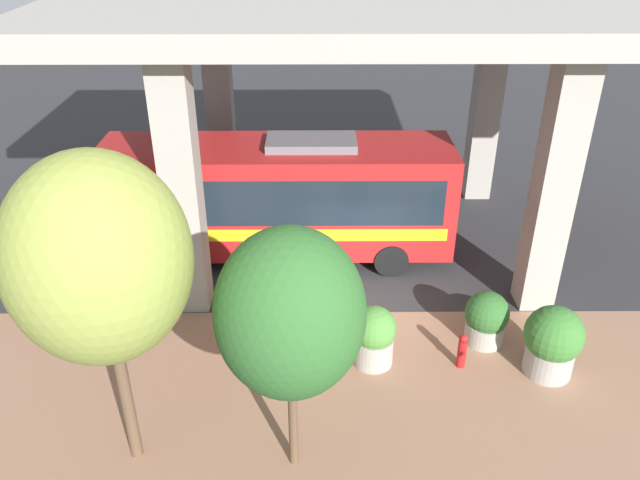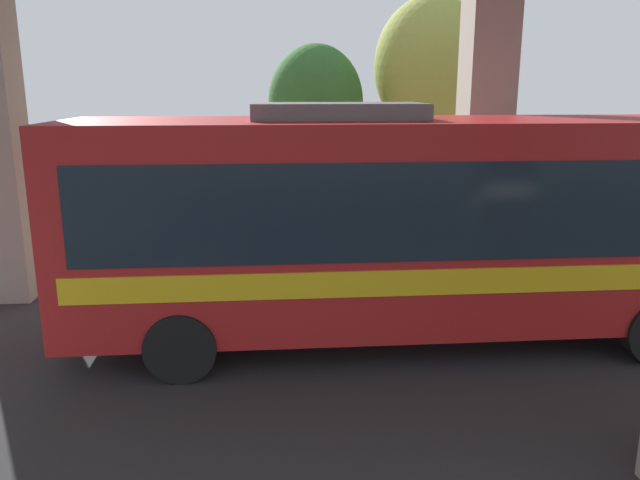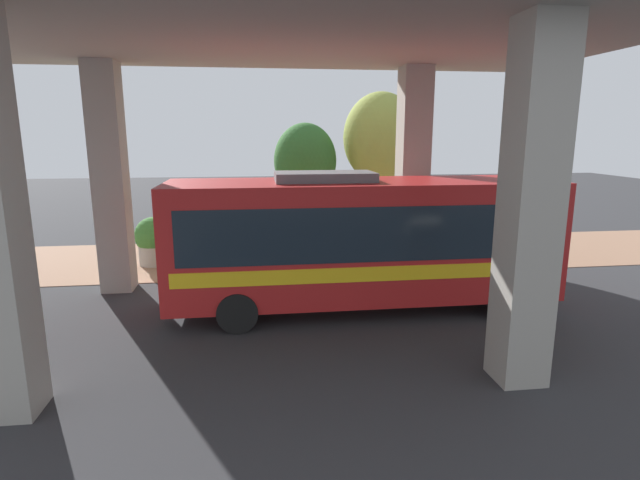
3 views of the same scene
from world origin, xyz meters
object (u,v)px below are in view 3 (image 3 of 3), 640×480
bus (362,236)px  planter_extra (266,243)px  fire_hydrant (209,252)px  planter_front (154,241)px  planter_middle (184,253)px  street_tree_near (305,161)px  street_tree_far (380,138)px  planter_back (324,242)px

bus → planter_extra: bearing=-154.4°
fire_hydrant → planter_extra: 2.09m
planter_front → planter_extra: size_ratio=1.15×
planter_front → planter_extra: planter_front is taller
bus → planter_front: (-5.56, -6.52, -1.13)m
bus → planter_middle: size_ratio=7.25×
planter_extra → street_tree_near: size_ratio=0.30×
bus → planter_extra: bus is taller
planter_middle → planter_extra: size_ratio=0.92×
street_tree_near → street_tree_far: size_ratio=0.80×
planter_extra → street_tree_far: size_ratio=0.24×
planter_back → planter_extra: (-0.13, -2.14, -0.03)m
bus → fire_hydrant: bearing=-139.7°
fire_hydrant → planter_front: (-0.21, -1.97, 0.43)m
fire_hydrant → street_tree_far: size_ratio=0.14×
street_tree_near → fire_hydrant: bearing=-53.8°
street_tree_far → planter_front: bearing=-75.1°
planter_middle → street_tree_far: size_ratio=0.22×
planter_back → planter_extra: 2.15m
bus → planter_extra: size_ratio=6.66×
street_tree_near → street_tree_far: street_tree_far is taller
fire_hydrant → planter_front: bearing=-96.0°
planter_extra → street_tree_near: street_tree_near is taller
planter_front → planter_middle: size_ratio=1.25×
planter_front → street_tree_near: size_ratio=0.34×
planter_middle → street_tree_near: size_ratio=0.27×
planter_front → street_tree_near: street_tree_near is taller
planter_middle → planter_back: bearing=97.3°
bus → street_tree_near: (-8.16, -0.69, 1.55)m
planter_middle → street_tree_near: (-3.76, 4.61, 2.89)m
planter_back → planter_extra: bearing=-93.5°
fire_hydrant → planter_middle: planter_middle is taller
planter_middle → planter_extra: planter_extra is taller
planter_middle → planter_back: size_ratio=0.88×
planter_middle → street_tree_far: 9.35m
fire_hydrant → planter_extra: bearing=85.2°
planter_front → planter_middle: bearing=46.4°
bus → planter_back: size_ratio=6.34×
planter_front → planter_back: 6.20m
fire_hydrant → planter_middle: (0.94, -0.76, 0.23)m
fire_hydrant → planter_extra: planter_extra is taller
street_tree_near → street_tree_far: bearing=86.1°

